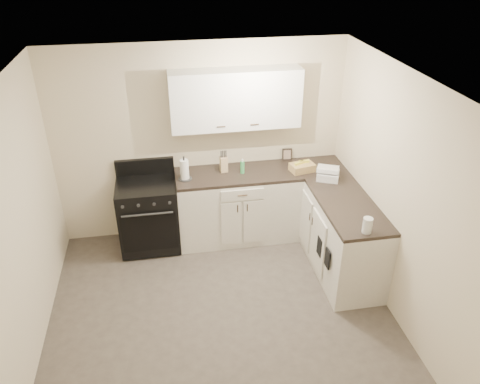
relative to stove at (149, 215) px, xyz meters
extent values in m
plane|color=#473F38|center=(0.71, -1.48, -0.46)|extent=(3.60, 3.60, 0.00)
plane|color=white|center=(0.71, -1.48, 2.04)|extent=(3.60, 3.60, 0.00)
plane|color=beige|center=(0.71, 0.32, 0.79)|extent=(3.60, 0.00, 3.60)
plane|color=beige|center=(2.51, -1.48, 0.79)|extent=(0.00, 3.60, 3.60)
plane|color=beige|center=(-1.09, -1.48, 0.79)|extent=(0.00, 3.60, 3.60)
plane|color=beige|center=(0.71, -3.28, 0.79)|extent=(3.60, 0.00, 3.60)
cube|color=silver|center=(1.14, 0.02, -0.01)|extent=(1.55, 0.60, 0.90)
cube|color=silver|center=(2.21, -0.63, -0.01)|extent=(0.60, 1.90, 0.90)
cube|color=black|center=(1.14, 0.02, 0.46)|extent=(1.55, 0.60, 0.04)
cube|color=black|center=(2.21, -0.63, 0.46)|extent=(0.60, 1.90, 0.04)
cube|color=white|center=(1.14, 0.18, 1.38)|extent=(1.55, 0.30, 0.70)
cube|color=black|center=(0.00, 0.00, 0.00)|extent=(0.72, 0.62, 0.88)
cube|color=#D2B981|center=(0.97, 0.09, 0.58)|extent=(0.10, 0.09, 0.19)
cylinder|color=white|center=(0.48, -0.02, 0.61)|extent=(0.11, 0.11, 0.25)
cylinder|color=#42AE5D|center=(1.19, 0.01, 0.56)|extent=(0.07, 0.07, 0.16)
cube|color=black|center=(1.83, 0.28, 0.56)|extent=(0.13, 0.05, 0.16)
cube|color=tan|center=(1.94, -0.06, 0.53)|extent=(0.33, 0.25, 0.10)
cube|color=white|center=(2.19, -0.31, 0.53)|extent=(0.33, 0.32, 0.09)
cylinder|color=silver|center=(2.19, -1.48, 0.56)|extent=(0.10, 0.10, 0.16)
cube|color=black|center=(1.89, -1.28, 0.04)|extent=(0.02, 0.13, 0.22)
cube|color=black|center=(1.89, -1.02, 0.01)|extent=(0.02, 0.13, 0.23)
camera|label=1|loc=(0.27, -5.07, 3.14)|focal=35.00mm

